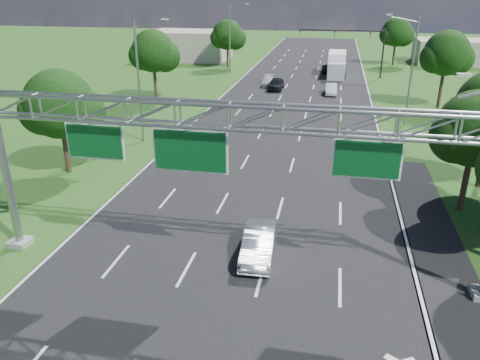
% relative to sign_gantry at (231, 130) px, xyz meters
% --- Properties ---
extents(ground, '(220.00, 220.00, 0.00)m').
position_rel_sign_gantry_xyz_m(ground, '(-0.33, 18.00, -6.89)').
color(ground, '#2D5419').
rests_on(ground, ground).
extents(road, '(18.00, 180.00, 0.02)m').
position_rel_sign_gantry_xyz_m(road, '(-0.33, 18.00, -6.89)').
color(road, black).
rests_on(road, ground).
extents(road_flare, '(3.00, 30.00, 0.02)m').
position_rel_sign_gantry_xyz_m(road_flare, '(9.87, 2.00, -6.89)').
color(road_flare, black).
rests_on(road_flare, ground).
extents(sign_gantry, '(23.50, 1.00, 9.56)m').
position_rel_sign_gantry_xyz_m(sign_gantry, '(0.00, 0.00, 0.00)').
color(sign_gantry, gray).
rests_on(sign_gantry, ground).
extents(traffic_signal, '(12.21, 0.24, 7.00)m').
position_rel_sign_gantry_xyz_m(traffic_signal, '(7.15, 53.00, -1.72)').
color(traffic_signal, black).
rests_on(traffic_signal, ground).
extents(streetlight_l_near, '(2.97, 0.22, 10.16)m').
position_rel_sign_gantry_xyz_m(streetlight_l_near, '(-11.63, 18.00, -1.31)').
color(streetlight_l_near, gray).
rests_on(streetlight_l_near, ground).
extents(streetlight_l_far, '(2.97, 0.22, 10.16)m').
position_rel_sign_gantry_xyz_m(streetlight_l_far, '(-11.63, 53.00, -1.31)').
color(streetlight_l_far, gray).
rests_on(streetlight_l_far, ground).
extents(streetlight_r_mid, '(2.97, 0.22, 10.16)m').
position_rel_sign_gantry_xyz_m(streetlight_r_mid, '(10.97, 28.00, -1.31)').
color(streetlight_r_mid, gray).
rests_on(streetlight_r_mid, ground).
extents(tree_verge_la, '(5.76, 4.80, 7.40)m').
position_rel_sign_gantry_xyz_m(tree_verge_la, '(-14.25, 10.04, -2.13)').
color(tree_verge_la, '#2D2116').
rests_on(tree_verge_la, ground).
extents(tree_verge_lb, '(5.76, 4.80, 8.06)m').
position_rel_sign_gantry_xyz_m(tree_verge_lb, '(-16.25, 33.04, -1.48)').
color(tree_verge_lb, '#2D2116').
rests_on(tree_verge_lb, ground).
extents(tree_verge_lc, '(5.76, 4.80, 7.62)m').
position_rel_sign_gantry_xyz_m(tree_verge_lc, '(-13.25, 58.04, -1.92)').
color(tree_verge_lc, '#2D2116').
rests_on(tree_verge_lc, ground).
extents(tree_verge_rd, '(5.76, 4.80, 8.28)m').
position_rel_sign_gantry_xyz_m(tree_verge_rd, '(15.75, 36.04, -1.26)').
color(tree_verge_rd, '#2D2116').
rests_on(tree_verge_rd, ground).
extents(tree_verge_re, '(5.76, 4.80, 7.84)m').
position_rel_sign_gantry_xyz_m(tree_verge_re, '(13.75, 66.04, -1.70)').
color(tree_verge_re, '#2D2116').
rests_on(tree_verge_re, ground).
extents(building_left, '(14.00, 10.00, 5.00)m').
position_rel_sign_gantry_xyz_m(building_left, '(-22.33, 66.00, -4.39)').
color(building_left, '#B0A393').
rests_on(building_left, ground).
extents(building_right, '(12.00, 9.00, 4.00)m').
position_rel_sign_gantry_xyz_m(building_right, '(23.67, 70.00, -4.89)').
color(building_right, '#B0A393').
rests_on(building_right, ground).
extents(silver_sedan, '(1.73, 4.40, 1.43)m').
position_rel_sign_gantry_xyz_m(silver_sedan, '(1.05, 1.38, -6.18)').
color(silver_sedan, '#B0B4BC').
rests_on(silver_sedan, ground).
extents(car_queue_a, '(2.02, 4.31, 1.22)m').
position_rel_sign_gantry_xyz_m(car_queue_a, '(-4.65, 44.32, -6.28)').
color(car_queue_a, silver).
rests_on(car_queue_a, ground).
extents(car_queue_b, '(2.25, 4.37, 1.18)m').
position_rel_sign_gantry_xyz_m(car_queue_b, '(3.09, 56.11, -6.30)').
color(car_queue_b, black).
rests_on(car_queue_b, ground).
extents(car_queue_c, '(1.81, 4.44, 1.51)m').
position_rel_sign_gantry_xyz_m(car_queue_c, '(-3.26, 41.79, -6.14)').
color(car_queue_c, black).
rests_on(car_queue_c, ground).
extents(car_queue_d, '(1.49, 3.94, 1.28)m').
position_rel_sign_gantry_xyz_m(car_queue_d, '(3.81, 40.45, -6.25)').
color(car_queue_d, silver).
rests_on(car_queue_d, ground).
extents(box_truck, '(2.71, 8.83, 3.34)m').
position_rel_sign_gantry_xyz_m(box_truck, '(4.30, 54.06, -5.29)').
color(box_truck, white).
rests_on(box_truck, ground).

